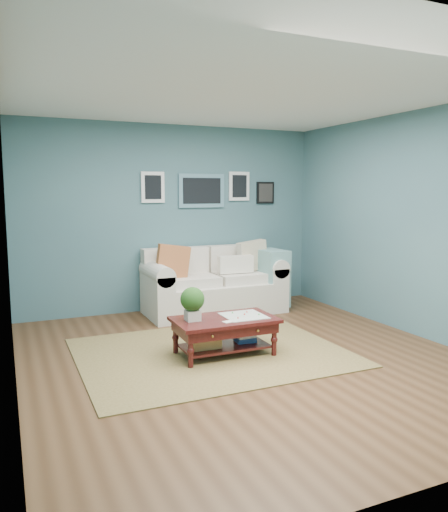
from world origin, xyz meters
TOP-DOWN VIEW (x-y plane):
  - room_shell at (0.01, 0.06)m, footprint 5.00×5.02m
  - area_rug at (-0.29, 0.32)m, footprint 2.79×2.23m
  - loveseat at (0.54, 2.03)m, footprint 2.02×0.92m
  - coffee_table at (-0.24, 0.20)m, footprint 1.09×0.65m

SIDE VIEW (x-z plane):
  - area_rug at x=-0.29m, z-range 0.00..0.01m
  - coffee_table at x=-0.24m, z-range -0.04..0.72m
  - loveseat at x=0.54m, z-range -0.10..0.94m
  - room_shell at x=0.01m, z-range 0.01..2.71m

